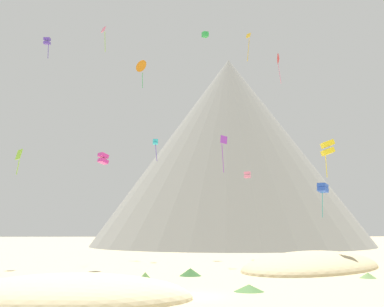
# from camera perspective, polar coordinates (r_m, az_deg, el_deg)

# --- Properties ---
(ground_plane) EXTENTS (400.00, 400.00, 0.00)m
(ground_plane) POSITION_cam_1_polar(r_m,az_deg,el_deg) (36.89, -0.23, -15.50)
(ground_plane) COLOR #C6B284
(dune_foreground_left) EXTENTS (16.97, 11.74, 3.46)m
(dune_foreground_left) POSITION_cam_1_polar(r_m,az_deg,el_deg) (35.70, -13.38, -15.54)
(dune_foreground_left) COLOR beige
(dune_foreground_left) RESTS_ON ground_plane
(dune_foreground_right) EXTENTS (25.74, 28.54, 3.88)m
(dune_foreground_right) POSITION_cam_1_polar(r_m,az_deg,el_deg) (62.16, 13.27, -12.24)
(dune_foreground_right) COLOR #C6B284
(dune_foreground_right) RESTS_ON ground_plane
(bush_mid_center) EXTENTS (3.06, 3.06, 0.75)m
(bush_mid_center) POSITION_cam_1_polar(r_m,az_deg,el_deg) (51.24, -0.18, -12.97)
(bush_mid_center) COLOR #386633
(bush_mid_center) RESTS_ON ground_plane
(bush_near_left) EXTENTS (2.17, 2.17, 0.85)m
(bush_near_left) POSITION_cam_1_polar(r_m,az_deg,el_deg) (45.92, -5.20, -13.45)
(bush_near_left) COLOR #568442
(bush_near_left) RESTS_ON ground_plane
(bush_far_left) EXTENTS (2.09, 2.09, 0.52)m
(bush_far_left) POSITION_cam_1_polar(r_m,az_deg,el_deg) (51.76, 18.87, -12.63)
(bush_far_left) COLOR #668C4C
(bush_far_left) RESTS_ON ground_plane
(bush_ridge_crest) EXTENTS (1.65, 1.65, 0.45)m
(bush_ridge_crest) POSITION_cam_1_polar(r_m,az_deg,el_deg) (40.37, -9.30, -14.43)
(bush_ridge_crest) COLOR #477238
(bush_ridge_crest) RESTS_ON ground_plane
(bush_near_right) EXTENTS (1.63, 1.63, 0.64)m
(bush_near_right) POSITION_cam_1_polar(r_m,az_deg,el_deg) (58.27, 9.37, -12.33)
(bush_near_right) COLOR #386633
(bush_near_right) RESTS_ON ground_plane
(bush_scatter_east) EXTENTS (3.19, 3.19, 0.53)m
(bush_scatter_east) POSITION_cam_1_polar(r_m,az_deg,el_deg) (39.51, 6.31, -14.56)
(bush_scatter_east) COLOR #477238
(bush_scatter_east) RESTS_ON ground_plane
(rock_massif) EXTENTS (87.51, 87.51, 47.19)m
(rock_massif) POSITION_cam_1_polar(r_m,az_deg,el_deg) (129.09, 4.20, -0.13)
(rock_massif) COLOR gray
(rock_massif) RESTS_ON ground_plane
(kite_orange_high) EXTENTS (2.23, 1.89, 5.00)m
(kite_orange_high) POSITION_cam_1_polar(r_m,az_deg,el_deg) (90.37, -5.59, 9.55)
(kite_orange_high) COLOR orange
(kite_blue_low) EXTENTS (2.02, 2.02, 5.52)m
(kite_blue_low) POSITION_cam_1_polar(r_m,az_deg,el_deg) (85.70, 14.26, -3.72)
(kite_blue_low) COLOR blue
(kite_magenta_low) EXTENTS (1.46, 1.45, 1.39)m
(kite_magenta_low) POSITION_cam_1_polar(r_m,az_deg,el_deg) (62.82, -9.80, -0.55)
(kite_magenta_low) COLOR #D1339E
(kite_red_high) EXTENTS (0.48, 1.87, 5.24)m
(kite_red_high) POSITION_cam_1_polar(r_m,az_deg,el_deg) (87.88, 9.57, 10.25)
(kite_red_high) COLOR red
(kite_green_high) EXTENTS (1.26, 1.25, 0.88)m
(kite_green_high) POSITION_cam_1_polar(r_m,az_deg,el_deg) (95.04, 1.46, 13.02)
(kite_green_high) COLOR green
(kite_rainbow_high) EXTENTS (0.85, 1.05, 4.02)m
(kite_rainbow_high) POSITION_cam_1_polar(r_m,az_deg,el_deg) (83.93, -9.72, 13.02)
(kite_rainbow_high) COLOR #E5668C
(kite_violet_mid) EXTENTS (1.01, 0.69, 4.90)m
(kite_violet_mid) POSITION_cam_1_polar(r_m,az_deg,el_deg) (66.92, 3.51, 0.98)
(kite_violet_mid) COLOR purple
(kite_lime_low) EXTENTS (0.94, 1.03, 2.88)m
(kite_lime_low) POSITION_cam_1_polar(r_m,az_deg,el_deg) (60.53, -18.61, -0.28)
(kite_lime_low) COLOR #8CD133
(kite_cyan_mid) EXTENTS (0.81, 0.84, 3.31)m
(kite_cyan_mid) POSITION_cam_1_polar(r_m,az_deg,el_deg) (77.57, -4.07, 1.24)
(kite_cyan_mid) COLOR #33BCDB
(kite_pink_low) EXTENTS (1.19, 1.18, 0.98)m
(kite_pink_low) POSITION_cam_1_polar(r_m,az_deg,el_deg) (80.74, 6.14, -2.36)
(kite_pink_low) COLOR pink
(kite_indigo_high) EXTENTS (0.89, 0.93, 3.08)m
(kite_indigo_high) POSITION_cam_1_polar(r_m,az_deg,el_deg) (77.24, -15.73, 11.85)
(kite_indigo_high) COLOR #5138B2
(kite_yellow_mid) EXTENTS (1.56, 1.44, 4.65)m
(kite_yellow_mid) POSITION_cam_1_polar(r_m,az_deg,el_deg) (65.27, 14.77, 0.60)
(kite_yellow_mid) COLOR yellow
(kite_gold_high) EXTENTS (0.75, 0.79, 4.54)m
(kite_gold_high) POSITION_cam_1_polar(r_m,az_deg,el_deg) (81.31, 6.26, 12.23)
(kite_gold_high) COLOR gold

